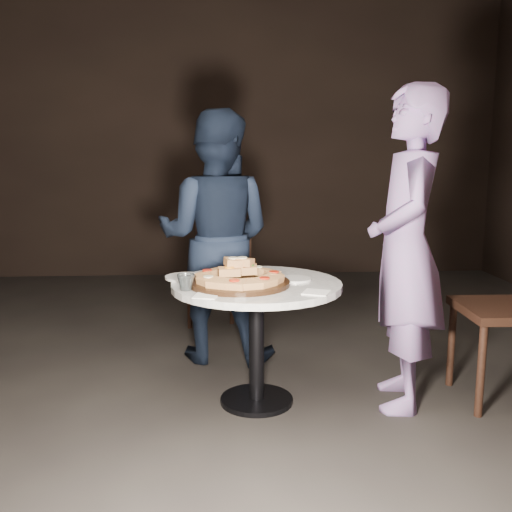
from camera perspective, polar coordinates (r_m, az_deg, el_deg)
The scene contains 12 objects.
floor at distance 3.15m, azimuth -2.24°, elevation -14.91°, with size 7.00×7.00×0.00m, color black.
table at distance 3.02m, azimuth 0.06°, elevation -4.93°, with size 1.06×1.06×0.67m.
serving_board at distance 2.92m, azimuth -1.67°, elevation -2.72°, with size 0.52×0.52×0.02m, color black.
focaccia_pile at distance 2.91m, azimuth -1.72°, elevation -1.83°, with size 0.46×0.47×0.12m.
plate_left at distance 3.10m, azimuth -7.04°, elevation -2.11°, with size 0.22×0.22×0.01m, color white.
plate_right at distance 3.05m, azimuth 3.92°, elevation -2.31°, with size 0.17×0.17×0.01m, color white.
water_glass at distance 2.83m, azimuth -7.02°, elevation -2.62°, with size 0.09×0.09×0.08m, color silver.
napkin_near at distance 2.70m, azimuth -5.04°, elevation -4.00°, with size 0.11×0.11×0.01m, color white.
napkin_far at distance 2.77m, azimuth 6.05°, elevation -3.64°, with size 0.12×0.12×0.01m, color white.
chair_far at distance 4.18m, azimuth -3.65°, elevation -1.47°, with size 0.50×0.51×0.86m.
diner_navy at distance 3.68m, azimuth -4.07°, elevation 1.88°, with size 0.78×0.61×1.61m, color #141D30.
diner_teal at distance 3.07m, azimuth 14.79°, elevation 0.63°, with size 0.62×0.40×1.69m, color #8268A4.
Camera 1 is at (-0.07, -2.85, 1.32)m, focal length 40.00 mm.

